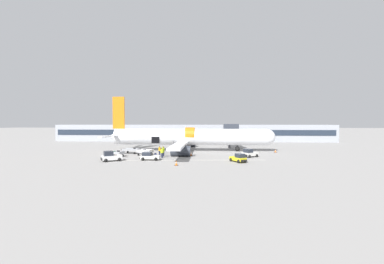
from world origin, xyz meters
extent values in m
plane|color=gray|center=(0.00, 0.00, 0.00)|extent=(500.00, 500.00, 0.00)
cube|color=silver|center=(1.61, -10.61, 0.00)|extent=(26.19, 2.41, 0.01)
cube|color=#9EA3AD|center=(0.00, 32.10, 2.77)|extent=(92.90, 9.47, 5.53)
cube|color=#232D3D|center=(0.00, 27.30, 3.04)|extent=(91.04, 0.16, 1.77)
cylinder|color=#4C4C51|center=(10.39, 8.90, 1.54)|extent=(0.60, 0.60, 3.08)
cube|color=silver|center=(10.39, 8.90, 4.38)|extent=(2.60, 9.47, 2.60)
cube|color=#333842|center=(10.39, 4.77, 4.38)|extent=(3.38, 1.60, 3.12)
cylinder|color=white|center=(1.19, 2.40, 3.12)|extent=(33.44, 3.54, 3.54)
sphere|color=white|center=(17.91, 2.40, 3.12)|extent=(3.37, 3.37, 3.37)
cone|color=white|center=(-15.53, 2.40, 3.12)|extent=(4.08, 3.26, 3.26)
cylinder|color=orange|center=(1.19, 2.36, 3.43)|extent=(2.01, 3.55, 3.55)
cube|color=orange|center=(-14.86, 2.40, 8.45)|extent=(2.66, 0.28, 7.13)
cube|color=white|center=(-14.98, -2.17, 3.47)|extent=(0.90, 9.13, 0.20)
cube|color=white|center=(-14.98, 6.97, 3.47)|extent=(0.90, 9.13, 0.20)
cube|color=white|center=(-0.14, -6.29, 2.14)|extent=(2.15, 16.31, 0.40)
cube|color=white|center=(-0.14, 11.08, 2.14)|extent=(2.15, 16.31, 0.40)
cylinder|color=#333842|center=(0.06, -6.22, 1.03)|extent=(3.63, 1.99, 1.99)
cylinder|color=#333842|center=(0.06, 11.02, 1.03)|extent=(3.63, 1.99, 1.99)
cube|color=black|center=(-6.16, 0.65, 2.50)|extent=(1.70, 0.12, 1.40)
cylinder|color=#56565B|center=(11.56, 2.40, 1.38)|extent=(0.22, 0.22, 1.69)
sphere|color=black|center=(11.56, 2.40, 0.54)|extent=(1.08, 1.08, 1.08)
cylinder|color=#56565B|center=(-2.15, -0.07, 1.38)|extent=(0.22, 0.22, 1.69)
sphere|color=black|center=(-2.15, -0.07, 0.54)|extent=(1.08, 1.08, 1.08)
cylinder|color=#56565B|center=(-2.15, 4.87, 1.38)|extent=(0.22, 0.22, 1.69)
sphere|color=black|center=(-2.15, 4.87, 0.54)|extent=(1.08, 1.08, 1.08)
cube|color=silver|center=(-4.51, -10.76, 0.49)|extent=(3.17, 1.66, 0.50)
cube|color=#232833|center=(-5.06, -10.77, 1.04)|extent=(1.44, 1.38, 0.61)
cube|color=black|center=(-6.13, -10.79, 0.39)|extent=(0.15, 1.43, 0.25)
sphere|color=black|center=(-5.59, -10.02, 0.28)|extent=(0.56, 0.56, 0.56)
sphere|color=black|center=(-5.56, -11.53, 0.28)|extent=(0.56, 0.56, 0.56)
sphere|color=black|center=(-3.46, -9.98, 0.28)|extent=(0.56, 0.56, 0.56)
sphere|color=black|center=(-3.43, -11.49, 0.28)|extent=(0.56, 0.56, 0.56)
cube|color=yellow|center=(9.78, -11.84, 0.50)|extent=(2.57, 3.03, 0.53)
cube|color=#232833|center=(10.04, -12.25, 1.08)|extent=(1.59, 1.64, 0.63)
cube|color=black|center=(10.55, -13.06, 0.40)|extent=(1.04, 0.72, 0.26)
sphere|color=black|center=(9.77, -12.97, 0.28)|extent=(0.56, 0.56, 0.56)
sphere|color=black|center=(10.80, -12.31, 0.28)|extent=(0.56, 0.56, 0.56)
sphere|color=black|center=(8.77, -11.37, 0.28)|extent=(0.56, 0.56, 0.56)
sphere|color=black|center=(9.80, -10.72, 0.28)|extent=(0.56, 0.56, 0.56)
cube|color=white|center=(-10.48, -12.23, 0.57)|extent=(3.42, 2.93, 0.67)
cube|color=#232833|center=(-10.94, -12.51, 1.29)|extent=(1.86, 1.84, 0.75)
cube|color=black|center=(-11.83, -13.06, 0.44)|extent=(0.83, 1.25, 0.34)
sphere|color=black|center=(-11.75, -12.15, 0.28)|extent=(0.56, 0.56, 0.56)
sphere|color=black|center=(-10.98, -13.40, 0.28)|extent=(0.56, 0.56, 0.56)
sphere|color=black|center=(-9.98, -11.06, 0.28)|extent=(0.56, 0.56, 0.56)
sphere|color=black|center=(-9.21, -12.31, 0.28)|extent=(0.56, 0.56, 0.56)
cube|color=silver|center=(12.71, -6.17, 0.54)|extent=(3.08, 2.81, 0.59)
cube|color=#232833|center=(12.33, -6.43, 1.17)|extent=(1.75, 1.79, 0.68)
cube|color=black|center=(11.58, -6.94, 0.42)|extent=(0.91, 1.26, 0.30)
sphere|color=black|center=(11.54, -6.04, 0.28)|extent=(0.56, 0.56, 0.56)
sphere|color=black|center=(12.40, -7.30, 0.28)|extent=(0.56, 0.56, 0.56)
sphere|color=black|center=(13.02, -5.04, 0.28)|extent=(0.56, 0.56, 0.56)
sphere|color=black|center=(13.88, -6.30, 0.28)|extent=(0.56, 0.56, 0.56)
cube|color=silver|center=(-6.82, -5.31, 0.60)|extent=(3.20, 2.43, 0.05)
cube|color=silver|center=(-5.50, -5.72, 0.89)|extent=(0.55, 1.60, 0.53)
cube|color=silver|center=(-7.06, -6.07, 0.89)|extent=(2.66, 0.89, 0.53)
cube|color=silver|center=(-6.58, -4.55, 0.89)|extent=(2.66, 0.89, 0.53)
cube|color=#333338|center=(-5.04, -5.87, 0.34)|extent=(0.88, 0.35, 0.06)
sphere|color=black|center=(-6.12, -6.40, 0.20)|extent=(0.40, 0.40, 0.40)
sphere|color=black|center=(-5.62, -4.82, 0.20)|extent=(0.40, 0.40, 0.40)
sphere|color=black|center=(-8.01, -5.80, 0.20)|extent=(0.40, 0.40, 0.40)
sphere|color=black|center=(-7.52, -4.22, 0.20)|extent=(0.40, 0.40, 0.40)
cube|color=#4C1E1E|center=(-6.79, -5.65, 0.84)|extent=(0.45, 0.26, 0.43)
cube|color=#4C1E1E|center=(-5.99, -5.71, 0.81)|extent=(0.41, 0.32, 0.38)
cube|color=olive|center=(-7.75, -5.34, 0.82)|extent=(0.61, 0.47, 0.39)
cube|color=#2D2D33|center=(-7.03, -5.02, 0.88)|extent=(0.56, 0.45, 0.51)
cube|color=#999BA0|center=(-10.48, -2.60, 0.59)|extent=(3.34, 2.08, 0.05)
cube|color=#999BA0|center=(-8.92, -2.75, 0.81)|extent=(0.23, 1.78, 0.39)
cube|color=#999BA0|center=(-10.56, -3.45, 0.81)|extent=(3.11, 0.36, 0.39)
cube|color=#999BA0|center=(-10.40, -1.74, 0.81)|extent=(3.11, 0.36, 0.39)
cube|color=#333338|center=(-8.45, -2.79, 0.34)|extent=(0.90, 0.17, 0.06)
sphere|color=black|center=(-9.45, -3.59, 0.20)|extent=(0.40, 0.40, 0.40)
sphere|color=black|center=(-9.28, -1.82, 0.20)|extent=(0.40, 0.40, 0.40)
sphere|color=black|center=(-11.67, -3.38, 0.20)|extent=(0.40, 0.40, 0.40)
sphere|color=black|center=(-11.50, -1.60, 0.20)|extent=(0.40, 0.40, 0.40)
cube|color=black|center=(-9.75, -2.64, 0.86)|extent=(0.46, 0.24, 0.48)
cube|color=#4C1E1E|center=(-10.33, -3.00, 0.76)|extent=(0.34, 0.22, 0.29)
cube|color=#999BA0|center=(-11.80, -7.35, 0.56)|extent=(3.33, 2.35, 0.05)
cube|color=#999BA0|center=(-10.40, -7.83, 0.80)|extent=(0.52, 1.39, 0.42)
cube|color=#999BA0|center=(-12.03, -8.01, 0.80)|extent=(2.83, 1.01, 0.42)
cube|color=#999BA0|center=(-11.58, -6.69, 0.80)|extent=(2.83, 1.01, 0.42)
cube|color=#333338|center=(-9.94, -7.98, 0.32)|extent=(0.88, 0.37, 0.06)
sphere|color=black|center=(-11.03, -8.38, 0.20)|extent=(0.40, 0.40, 0.40)
sphere|color=black|center=(-10.57, -7.01, 0.20)|extent=(0.40, 0.40, 0.40)
sphere|color=black|center=(-13.04, -7.70, 0.20)|extent=(0.40, 0.40, 0.40)
sphere|color=black|center=(-12.57, -6.33, 0.20)|extent=(0.40, 0.40, 0.40)
cube|color=#14472D|center=(-12.01, -7.27, 0.81)|extent=(0.36, 0.28, 0.44)
cube|color=#721951|center=(-12.85, -7.13, 0.84)|extent=(0.52, 0.41, 0.49)
cube|color=black|center=(-11.24, -7.47, 0.87)|extent=(0.53, 0.36, 0.56)
cylinder|color=#1E2338|center=(-3.06, -8.10, 0.43)|extent=(0.45, 0.45, 0.86)
cylinder|color=#CCE523|center=(-3.06, -8.10, 1.21)|extent=(0.57, 0.57, 0.68)
sphere|color=brown|center=(-3.06, -8.10, 1.67)|extent=(0.24, 0.24, 0.24)
cylinder|color=#CCE523|center=(-2.88, -7.94, 1.13)|extent=(0.18, 0.18, 0.63)
cylinder|color=#CCE523|center=(-3.24, -8.26, 1.13)|extent=(0.18, 0.18, 0.63)
cylinder|color=#1E2338|center=(-4.14, -4.98, 0.42)|extent=(0.44, 0.44, 0.85)
cylinder|color=orange|center=(-4.14, -4.98, 1.18)|extent=(0.56, 0.56, 0.67)
sphere|color=brown|center=(-4.14, -4.98, 1.63)|extent=(0.23, 0.23, 0.23)
cylinder|color=orange|center=(-4.30, -4.81, 1.11)|extent=(0.18, 0.18, 0.61)
cylinder|color=orange|center=(-3.97, -5.15, 1.11)|extent=(0.18, 0.18, 0.61)
cylinder|color=black|center=(-3.90, -2.59, 0.37)|extent=(0.38, 0.38, 0.75)
cylinder|color=#B7E019|center=(-3.90, -2.59, 1.04)|extent=(0.49, 0.49, 0.59)
sphere|color=brown|center=(-3.90, -2.59, 1.44)|extent=(0.21, 0.21, 0.21)
cylinder|color=#B7E019|center=(-3.73, -2.47, 0.98)|extent=(0.16, 0.16, 0.54)
cylinder|color=#B7E019|center=(-4.07, -2.72, 0.98)|extent=(0.16, 0.16, 0.54)
cylinder|color=#1E2338|center=(-3.13, -6.39, 0.43)|extent=(0.33, 0.33, 0.85)
cylinder|color=#B7E019|center=(-3.13, -6.39, 1.19)|extent=(0.43, 0.43, 0.67)
sphere|color=brown|center=(-3.13, -6.39, 1.64)|extent=(0.24, 0.24, 0.24)
cylinder|color=#B7E019|center=(-3.12, -6.63, 1.12)|extent=(0.14, 0.14, 0.62)
cylinder|color=#B7E019|center=(-3.15, -6.15, 1.12)|extent=(0.14, 0.14, 0.62)
cube|color=#1E2347|center=(-4.38, -7.56, 0.33)|extent=(0.46, 0.32, 0.66)
cube|color=black|center=(-4.38, -7.56, 0.72)|extent=(0.26, 0.11, 0.12)
cube|color=black|center=(19.25, 0.90, 0.01)|extent=(0.59, 0.59, 0.03)
cone|color=orange|center=(19.25, 0.90, 0.31)|extent=(0.44, 0.44, 0.61)
cylinder|color=white|center=(19.25, 0.90, 0.34)|extent=(0.25, 0.25, 0.07)
cube|color=black|center=(0.46, -15.50, 0.01)|extent=(0.53, 0.53, 0.03)
cone|color=orange|center=(0.46, -15.50, 0.36)|extent=(0.39, 0.39, 0.72)
cylinder|color=white|center=(0.46, -15.50, 0.40)|extent=(0.23, 0.23, 0.09)
cube|color=black|center=(1.87, -5.23, 0.01)|extent=(0.62, 0.62, 0.03)
cone|color=orange|center=(1.87, -5.23, 0.39)|extent=(0.46, 0.46, 0.78)
cylinder|color=white|center=(1.87, -5.23, 0.43)|extent=(0.27, 0.27, 0.09)
camera|label=1|loc=(4.86, -49.20, 6.18)|focal=22.00mm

